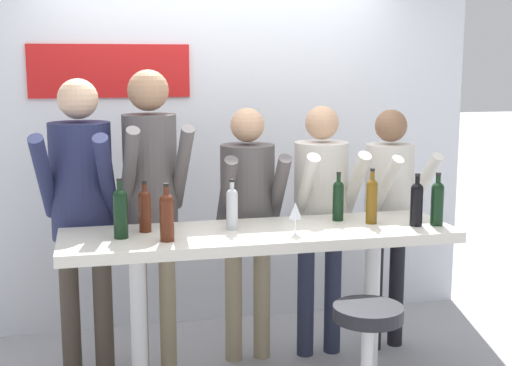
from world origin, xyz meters
TOP-DOWN VIEW (x-y plane):
  - back_wall at (-0.01, 1.31)m, footprint 3.78×0.12m
  - tasting_table at (0.00, 0.00)m, footprint 2.18×0.61m
  - bar_stool at (0.40, -0.62)m, footprint 0.37×0.37m
  - person_far_left at (-0.96, 0.50)m, footprint 0.49×0.61m
  - person_left at (-0.56, 0.45)m, footprint 0.42×0.57m
  - person_center_left at (0.05, 0.51)m, footprint 0.40×0.50m
  - person_center at (0.52, 0.49)m, footprint 0.42×0.52m
  - person_center_right at (0.98, 0.49)m, footprint 0.43×0.54m
  - wine_bottle_0 at (-0.62, 0.11)m, footprint 0.07×0.07m
  - wine_bottle_1 at (0.89, -0.10)m, footprint 0.07×0.07m
  - wine_bottle_2 at (-0.15, 0.05)m, footprint 0.06×0.06m
  - wine_bottle_3 at (-0.76, -0.01)m, footprint 0.08×0.08m
  - wine_bottle_4 at (0.67, 0.02)m, footprint 0.06×0.06m
  - wine_bottle_5 at (0.50, 0.13)m, footprint 0.06×0.06m
  - wine_bottle_6 at (-0.53, -0.12)m, footprint 0.07×0.07m
  - wine_bottle_7 at (1.01, -0.11)m, footprint 0.07×0.07m
  - wine_glass_0 at (0.17, -0.13)m, footprint 0.07×0.07m

SIDE VIEW (x-z plane):
  - bar_stool at x=0.40m, z-range 0.12..0.83m
  - tasting_table at x=0.00m, z-range 0.33..1.31m
  - person_center_right at x=0.98m, z-range 0.20..1.80m
  - person_center_left at x=0.05m, z-range 0.20..1.82m
  - person_center at x=0.52m, z-range 0.20..1.82m
  - wine_glass_0 at x=0.17m, z-range 1.01..1.19m
  - wine_bottle_2 at x=-0.15m, z-range 0.97..1.25m
  - wine_bottle_0 at x=-0.62m, z-range 0.97..1.25m
  - wine_bottle_5 at x=0.50m, z-range 0.96..1.25m
  - wine_bottle_1 at x=0.89m, z-range 0.96..1.27m
  - wine_bottle_7 at x=1.01m, z-range 0.97..1.27m
  - wine_bottle_6 at x=-0.53m, z-range 0.97..1.27m
  - wine_bottle_4 at x=0.67m, z-range 0.96..1.28m
  - person_far_left at x=-0.96m, z-range 0.22..2.03m
  - wine_bottle_3 at x=-0.76m, z-range 0.96..1.29m
  - person_left at x=-0.56m, z-range 0.25..2.10m
  - back_wall at x=-0.01m, z-range 0.00..2.70m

